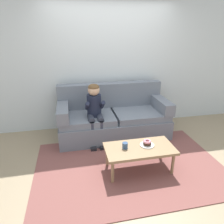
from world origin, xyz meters
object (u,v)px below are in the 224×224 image
couch (113,118)px  donut (147,144)px  coffee_table (140,150)px  mug (125,146)px  person_child (95,108)px

couch → donut: 1.20m
coffee_table → mug: size_ratio=11.23×
coffee_table → person_child: 1.17m
person_child → couch: bearing=28.8°
couch → coffee_table: couch is taller
person_child → mug: size_ratio=12.24×
couch → donut: (0.26, -1.17, 0.07)m
couch → mug: bearing=-93.9°
couch → mug: couch is taller
couch → mug: 1.19m
couch → coffee_table: size_ratio=2.08×
couch → donut: couch is taller
couch → coffee_table: bearing=-83.7°
mug → coffee_table: bearing=-6.4°
coffee_table → mug: bearing=173.6°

